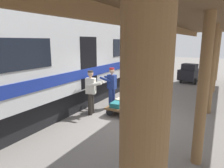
# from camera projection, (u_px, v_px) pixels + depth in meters

# --- Properties ---
(ground_plane) EXTENTS (60.00, 60.00, 0.00)m
(ground_plane) POSITION_uv_depth(u_px,v_px,m) (136.00, 118.00, 7.43)
(ground_plane) COLOR slate
(platform_canopy) EXTENTS (3.20, 19.84, 3.56)m
(platform_canopy) POSITION_uv_depth(u_px,v_px,m) (212.00, 23.00, 5.71)
(platform_canopy) COLOR brown
(platform_canopy) RESTS_ON ground_plane
(train_car) EXTENTS (3.02, 16.94, 4.00)m
(train_car) POSITION_uv_depth(u_px,v_px,m) (60.00, 58.00, 8.66)
(train_car) COLOR silver
(train_car) RESTS_ON ground_plane
(luggage_cart) EXTENTS (1.28, 1.71, 0.34)m
(luggage_cart) POSITION_uv_depth(u_px,v_px,m) (129.00, 105.00, 7.98)
(luggage_cart) COLOR brown
(luggage_cart) RESTS_ON ground_plane
(suitcase_slate_roller) EXTENTS (0.44, 0.47, 0.21)m
(suitcase_slate_roller) POSITION_uv_depth(u_px,v_px,m) (140.00, 100.00, 8.22)
(suitcase_slate_roller) COLOR #4C515B
(suitcase_slate_roller) RESTS_ON luggage_cart
(suitcase_teal_softside) EXTENTS (0.41, 0.60, 0.18)m
(suitcase_teal_softside) POSITION_uv_depth(u_px,v_px,m) (117.00, 104.00, 7.68)
(suitcase_teal_softside) COLOR #1E666B
(suitcase_teal_softside) RESTS_ON luggage_cart
(suitcase_orange_carryall) EXTENTS (0.44, 0.50, 0.24)m
(suitcase_orange_carryall) POSITION_uv_depth(u_px,v_px,m) (136.00, 102.00, 7.82)
(suitcase_orange_carryall) COLOR #CC6B23
(suitcase_orange_carryall) RESTS_ON luggage_cart
(suitcase_tan_vintage) EXTENTS (0.43, 0.53, 0.16)m
(suitcase_tan_vintage) POSITION_uv_depth(u_px,v_px,m) (127.00, 98.00, 8.49)
(suitcase_tan_vintage) COLOR tan
(suitcase_tan_vintage) RESTS_ON luggage_cart
(suitcase_cream_canvas) EXTENTS (0.41, 0.61, 0.21)m
(suitcase_cream_canvas) POSITION_uv_depth(u_px,v_px,m) (122.00, 101.00, 8.08)
(suitcase_cream_canvas) COLOR beige
(suitcase_cream_canvas) RESTS_ON luggage_cart
(suitcase_gray_aluminum) EXTENTS (0.42, 0.57, 0.23)m
(suitcase_gray_aluminum) POSITION_uv_depth(u_px,v_px,m) (131.00, 106.00, 7.41)
(suitcase_gray_aluminum) COLOR #9EA0A5
(suitcase_gray_aluminum) RESTS_ON luggage_cart
(suitcase_olive_duffel) EXTENTS (0.43, 0.57, 0.26)m
(suitcase_olive_duffel) POSITION_uv_depth(u_px,v_px,m) (135.00, 96.00, 7.78)
(suitcase_olive_duffel) COLOR brown
(suitcase_olive_duffel) RESTS_ON suitcase_orange_carryall
(porter_in_overalls) EXTENTS (0.69, 0.47, 1.70)m
(porter_in_overalls) POSITION_uv_depth(u_px,v_px,m) (111.00, 86.00, 8.45)
(porter_in_overalls) COLOR navy
(porter_in_overalls) RESTS_ON ground_plane
(porter_by_door) EXTENTS (0.72, 0.52, 1.70)m
(porter_by_door) POSITION_uv_depth(u_px,v_px,m) (91.00, 91.00, 7.67)
(porter_by_door) COLOR #332D28
(porter_by_door) RESTS_ON ground_plane
(baggage_tug) EXTENTS (1.43, 1.89, 1.30)m
(baggage_tug) POSITION_uv_depth(u_px,v_px,m) (190.00, 73.00, 13.67)
(baggage_tug) COLOR black
(baggage_tug) RESTS_ON ground_plane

